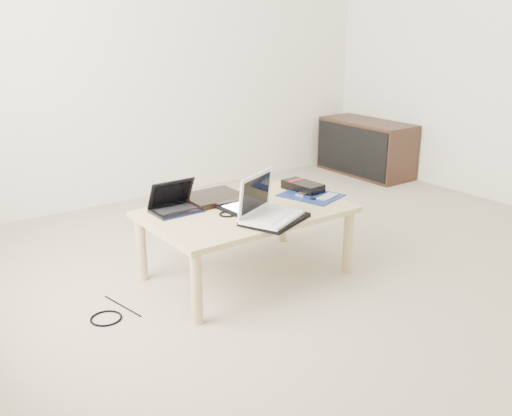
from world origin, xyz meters
TOP-DOWN VIEW (x-y plane):
  - ground at (0.00, 0.00)m, footprint 4.00×4.00m
  - coffee_table at (-0.43, 0.27)m, footprint 1.10×0.70m
  - media_cabinet at (1.77, 1.45)m, footprint 0.41×0.90m
  - book at (-0.49, 0.51)m, footprint 0.33×0.27m
  - netbook at (-0.76, 0.47)m, footprint 0.26×0.19m
  - tablet at (-0.42, 0.28)m, footprint 0.28×0.22m
  - remote at (-0.27, 0.29)m, footprint 0.12×0.24m
  - neoprene_sleeve at (-0.42, 0.02)m, footprint 0.40×0.35m
  - white_laptop at (-0.46, 0.05)m, footprint 0.38×0.33m
  - motherboard at (0.02, 0.24)m, footprint 0.35×0.39m
  - gpu_box at (0.05, 0.35)m, footprint 0.15×0.27m
  - cable_coil at (-0.57, 0.25)m, footprint 0.12×0.12m
  - floor_cable_coil at (-1.27, 0.27)m, footprint 0.19×0.19m
  - floor_cable_trail at (-1.15, 0.34)m, footprint 0.07×0.31m

SIDE VIEW (x-z plane):
  - ground at x=0.00m, z-range 0.00..0.00m
  - floor_cable_trail at x=-1.15m, z-range 0.00..0.01m
  - floor_cable_coil at x=-1.27m, z-range 0.00..0.01m
  - media_cabinet at x=1.77m, z-range 0.00..0.50m
  - coffee_table at x=-0.43m, z-range 0.15..0.55m
  - motherboard at x=0.02m, z-range 0.40..0.41m
  - cable_coil at x=-0.57m, z-range 0.40..0.41m
  - tablet at x=-0.42m, z-range 0.40..0.41m
  - neoprene_sleeve at x=-0.42m, z-range 0.40..0.42m
  - remote at x=-0.27m, z-range 0.40..0.42m
  - book at x=-0.49m, z-range 0.40..0.43m
  - gpu_box at x=0.05m, z-range 0.40..0.46m
  - netbook at x=-0.76m, z-range 0.35..0.52m
  - white_laptop at x=-0.46m, z-range 0.35..0.58m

